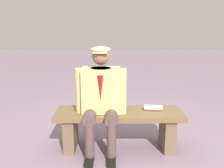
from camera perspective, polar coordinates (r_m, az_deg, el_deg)
The scene contains 4 objects.
ground_plane at distance 3.22m, azimuth 1.64°, elevation -14.89°, with size 30.00×30.00×0.00m, color gray.
bench at distance 3.07m, azimuth 1.68°, elevation -9.24°, with size 1.58×0.48×0.50m.
seated_man at distance 2.89m, azimuth -2.65°, elevation -2.56°, with size 0.63×0.63×1.30m.
rolled_magazine at distance 3.08m, azimuth 9.76°, elevation -5.59°, with size 0.07×0.07×0.23m, color beige.
Camera 1 is at (0.09, 2.84, 1.51)m, focal length 38.47 mm.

